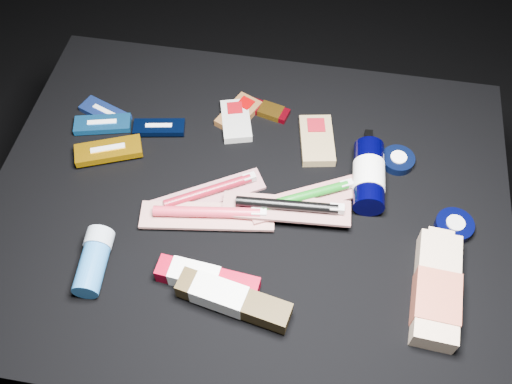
% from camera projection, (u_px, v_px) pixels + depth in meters
% --- Properties ---
extents(ground, '(3.00, 3.00, 0.00)m').
position_uv_depth(ground, '(249.00, 290.00, 1.40)').
color(ground, black).
rests_on(ground, ground).
extents(cloth_table, '(0.98, 0.78, 0.40)m').
position_uv_depth(cloth_table, '(248.00, 252.00, 1.24)').
color(cloth_table, black).
rests_on(cloth_table, ground).
extents(luna_bar_0, '(0.12, 0.08, 0.01)m').
position_uv_depth(luna_bar_0, '(105.00, 113.00, 1.19)').
color(luna_bar_0, '#2140A3').
rests_on(luna_bar_0, cloth_table).
extents(luna_bar_1, '(0.12, 0.07, 0.02)m').
position_uv_depth(luna_bar_1, '(103.00, 124.00, 1.17)').
color(luna_bar_1, '#165DA3').
rests_on(luna_bar_1, cloth_table).
extents(luna_bar_2, '(0.11, 0.06, 0.01)m').
position_uv_depth(luna_bar_2, '(159.00, 127.00, 1.16)').
color(luna_bar_2, black).
rests_on(luna_bar_2, cloth_table).
extents(luna_bar_3, '(0.14, 0.09, 0.02)m').
position_uv_depth(luna_bar_3, '(109.00, 151.00, 1.12)').
color(luna_bar_3, '#CF8B09').
rests_on(luna_bar_3, cloth_table).
extents(clif_bar_0, '(0.09, 0.11, 0.02)m').
position_uv_depth(clif_bar_0, '(240.00, 112.00, 1.19)').
color(clif_bar_0, brown).
rests_on(clif_bar_0, cloth_table).
extents(clif_bar_1, '(0.08, 0.12, 0.02)m').
position_uv_depth(clif_bar_1, '(236.00, 119.00, 1.18)').
color(clif_bar_1, '#A6A5A0').
rests_on(clif_bar_1, cloth_table).
extents(clif_bar_2, '(0.09, 0.13, 0.02)m').
position_uv_depth(clif_bar_2, '(317.00, 138.00, 1.15)').
color(clif_bar_2, '#92794D').
rests_on(clif_bar_2, cloth_table).
extents(power_bar, '(0.12, 0.06, 0.01)m').
position_uv_depth(power_bar, '(265.00, 110.00, 1.20)').
color(power_bar, maroon).
rests_on(power_bar, cloth_table).
extents(lotion_bottle, '(0.07, 0.19, 0.06)m').
position_uv_depth(lotion_bottle, '(369.00, 175.00, 1.07)').
color(lotion_bottle, black).
rests_on(lotion_bottle, cloth_table).
extents(cream_tin_upper, '(0.06, 0.06, 0.02)m').
position_uv_depth(cream_tin_upper, '(398.00, 160.00, 1.12)').
color(cream_tin_upper, black).
rests_on(cream_tin_upper, cloth_table).
extents(cream_tin_lower, '(0.07, 0.07, 0.02)m').
position_uv_depth(cream_tin_lower, '(454.00, 226.00, 1.03)').
color(cream_tin_lower, black).
rests_on(cream_tin_lower, cloth_table).
extents(bodywash_bottle, '(0.08, 0.21, 0.04)m').
position_uv_depth(bodywash_bottle, '(436.00, 291.00, 0.95)').
color(bodywash_bottle, '#CFB091').
rests_on(bodywash_bottle, cloth_table).
extents(deodorant_stick, '(0.06, 0.12, 0.05)m').
position_uv_depth(deodorant_stick, '(94.00, 260.00, 0.98)').
color(deodorant_stick, '#2262A3').
rests_on(deodorant_stick, cloth_table).
extents(toothbrush_pack_0, '(0.21, 0.15, 0.02)m').
position_uv_depth(toothbrush_pack_0, '(210.00, 193.00, 1.07)').
color(toothbrush_pack_0, beige).
rests_on(toothbrush_pack_0, cloth_table).
extents(toothbrush_pack_1, '(0.25, 0.09, 0.03)m').
position_uv_depth(toothbrush_pack_1, '(209.00, 214.00, 1.04)').
color(toothbrush_pack_1, silver).
rests_on(toothbrush_pack_1, cloth_table).
extents(toothbrush_pack_2, '(0.21, 0.14, 0.02)m').
position_uv_depth(toothbrush_pack_2, '(306.00, 197.00, 1.05)').
color(toothbrush_pack_2, '#AAA19E').
rests_on(toothbrush_pack_2, cloth_table).
extents(toothbrush_pack_3, '(0.24, 0.07, 0.03)m').
position_uv_depth(toothbrush_pack_3, '(288.00, 207.00, 1.03)').
color(toothbrush_pack_3, '#B7AFAA').
rests_on(toothbrush_pack_3, cloth_table).
extents(toothpaste_carton_red, '(0.18, 0.06, 0.03)m').
position_uv_depth(toothpaste_carton_red, '(203.00, 278.00, 0.97)').
color(toothpaste_carton_red, maroon).
rests_on(toothpaste_carton_red, cloth_table).
extents(toothpaste_carton_green, '(0.20, 0.08, 0.04)m').
position_uv_depth(toothpaste_carton_green, '(229.00, 298.00, 0.94)').
color(toothpaste_carton_green, '#352810').
rests_on(toothpaste_carton_green, cloth_table).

